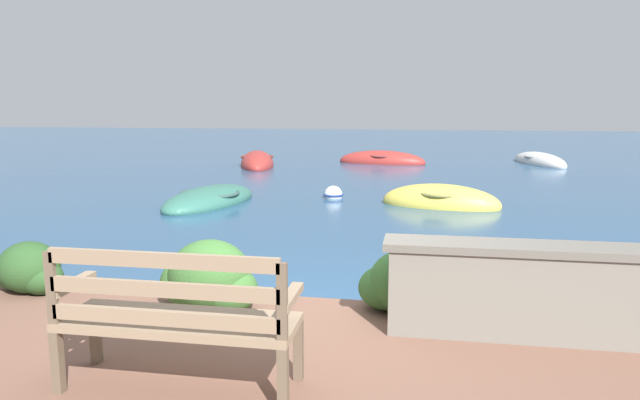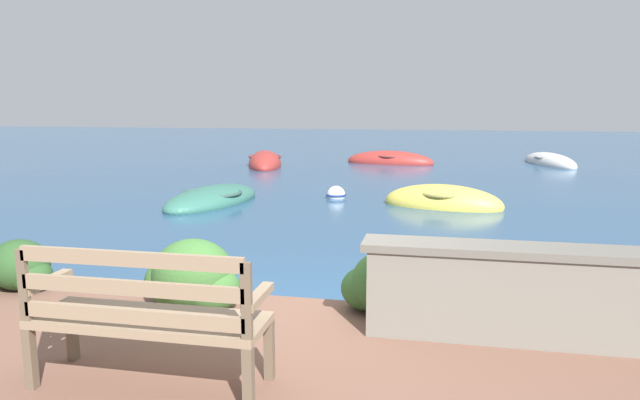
% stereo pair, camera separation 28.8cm
% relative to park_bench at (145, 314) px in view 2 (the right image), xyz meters
% --- Properties ---
extents(ground_plane, '(80.00, 80.00, 0.00)m').
position_rel_park_bench_xyz_m(ground_plane, '(0.45, 1.84, -0.70)').
color(ground_plane, navy).
extents(park_bench, '(1.50, 0.48, 0.93)m').
position_rel_park_bench_xyz_m(park_bench, '(0.00, 0.00, 0.00)').
color(park_bench, brown).
rests_on(park_bench, patio_terrace).
extents(stone_wall, '(2.05, 0.39, 0.73)m').
position_rel_park_bench_xyz_m(stone_wall, '(2.22, 1.24, -0.12)').
color(stone_wall, slate).
rests_on(stone_wall, patio_terrace).
extents(hedge_clump_far_left, '(0.72, 0.52, 0.49)m').
position_rel_park_bench_xyz_m(hedge_clump_far_left, '(-2.17, 1.54, -0.27)').
color(hedge_clump_far_left, '#284C23').
rests_on(hedge_clump_far_left, patio_terrace).
extents(hedge_clump_left, '(0.90, 0.65, 0.61)m').
position_rel_park_bench_xyz_m(hedge_clump_left, '(-0.32, 1.40, -0.22)').
color(hedge_clump_left, '#38662D').
rests_on(hedge_clump_left, patio_terrace).
extents(hedge_clump_centre, '(0.81, 0.58, 0.55)m').
position_rel_park_bench_xyz_m(hedge_clump_centre, '(1.36, 1.60, -0.25)').
color(hedge_clump_centre, '#38662D').
rests_on(hedge_clump_centre, patio_terrace).
extents(rowboat_nearest, '(1.73, 3.00, 0.60)m').
position_rel_park_bench_xyz_m(rowboat_nearest, '(-2.70, 7.67, -0.65)').
color(rowboat_nearest, '#336B5B').
rests_on(rowboat_nearest, ground_plane).
extents(rowboat_mid, '(2.49, 1.47, 0.76)m').
position_rel_park_bench_xyz_m(rowboat_mid, '(1.89, 8.17, -0.64)').
color(rowboat_mid, '#DBC64C').
rests_on(rowboat_mid, ground_plane).
extents(rowboat_far, '(1.91, 3.42, 0.84)m').
position_rel_park_bench_xyz_m(rowboat_far, '(-3.72, 14.67, -0.63)').
color(rowboat_far, '#9E2D28').
rests_on(rowboat_far, ground_plane).
extents(rowboat_outer, '(3.08, 1.45, 0.76)m').
position_rel_park_bench_xyz_m(rowboat_outer, '(0.21, 16.16, -0.64)').
color(rowboat_outer, '#9E2D28').
rests_on(rowboat_outer, ground_plane).
extents(rowboat_distant, '(1.77, 3.23, 0.68)m').
position_rel_park_bench_xyz_m(rowboat_distant, '(5.42, 16.90, -0.65)').
color(rowboat_distant, silver).
rests_on(rowboat_distant, ground_plane).
extents(mooring_buoy, '(0.43, 0.43, 0.39)m').
position_rel_park_bench_xyz_m(mooring_buoy, '(-0.34, 8.76, -0.64)').
color(mooring_buoy, white).
rests_on(mooring_buoy, ground_plane).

